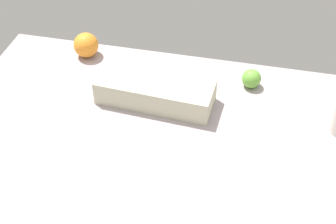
% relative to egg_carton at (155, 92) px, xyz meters
% --- Properties ---
extents(countertop, '(1.20, 0.76, 0.03)m').
position_rel_egg_carton_xyz_m(countertop, '(-0.07, 0.14, -0.05)').
color(countertop, '#A59A9F').
rests_on(countertop, ground).
extents(egg_carton, '(0.33, 0.14, 0.07)m').
position_rel_egg_carton_xyz_m(egg_carton, '(0.00, 0.00, 0.00)').
color(egg_carton, beige).
rests_on(egg_carton, countertop).
extents(lime_far_back, '(0.06, 0.06, 0.06)m').
position_rel_egg_carton_xyz_m(lime_far_back, '(-0.25, -0.13, -0.01)').
color(lime_far_back, '#67AC3A').
rests_on(lime_far_back, countertop).
extents(orange_loose, '(0.08, 0.08, 0.08)m').
position_rel_egg_carton_xyz_m(orange_loose, '(0.26, -0.17, 0.00)').
color(orange_loose, orange).
rests_on(orange_loose, countertop).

